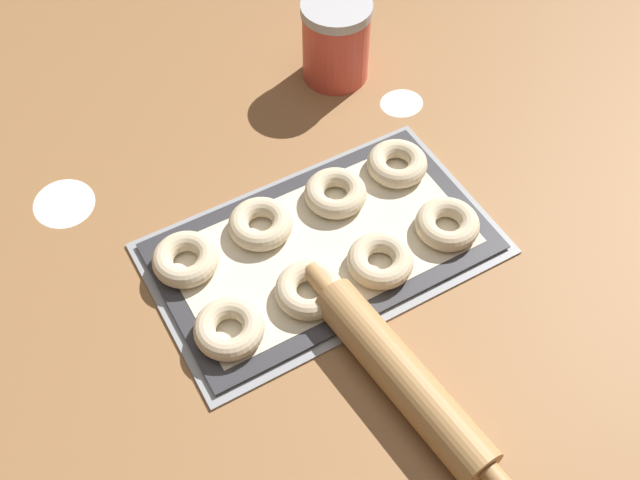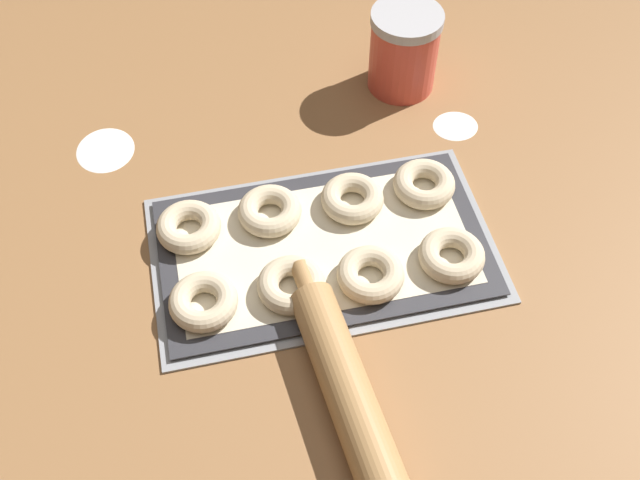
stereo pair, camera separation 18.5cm
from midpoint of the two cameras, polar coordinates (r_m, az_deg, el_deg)
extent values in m
plane|color=olive|center=(1.04, -4.29, -2.11)|extent=(2.80, 2.80, 0.00)
cube|color=#93969B|center=(1.04, -5.02, -1.32)|extent=(0.48, 0.29, 0.01)
cube|color=#333338|center=(1.04, -5.04, -1.15)|extent=(0.45, 0.26, 0.00)
cube|color=beige|center=(1.04, -5.04, -1.14)|extent=(0.41, 0.22, 0.00)
torus|color=beige|center=(0.97, -12.42, -7.32)|extent=(0.09, 0.09, 0.03)
torus|color=beige|center=(0.98, -6.19, -4.48)|extent=(0.09, 0.09, 0.03)
torus|color=beige|center=(1.00, -0.57, -2.23)|extent=(0.09, 0.09, 0.03)
torus|color=beige|center=(1.04, 4.80, 0.62)|extent=(0.09, 0.09, 0.03)
torus|color=beige|center=(1.04, -15.26, -2.05)|extent=(0.09, 0.09, 0.03)
torus|color=beige|center=(1.05, -9.55, 0.63)|extent=(0.09, 0.09, 0.03)
torus|color=beige|center=(1.08, -3.68, 3.03)|extent=(0.09, 0.09, 0.03)
torus|color=beige|center=(1.11, 1.23, 5.32)|extent=(0.09, 0.09, 0.03)
cylinder|color=#DB4C3D|center=(1.26, -3.08, 14.24)|extent=(0.11, 0.11, 0.12)
cylinder|color=#B2B2B7|center=(1.22, -3.23, 16.80)|extent=(0.11, 0.11, 0.02)
cylinder|color=#AD7F4C|center=(0.91, 0.52, -11.14)|extent=(0.09, 0.29, 0.06)
cylinder|color=#AD7F4C|center=(0.98, -5.26, -3.86)|extent=(0.03, 0.05, 0.03)
ellipsoid|color=white|center=(1.19, -23.23, 2.11)|extent=(0.09, 0.10, 0.00)
ellipsoid|color=white|center=(1.24, 2.02, 9.98)|extent=(0.07, 0.07, 0.00)
camera|label=1|loc=(0.09, -95.18, -6.87)|focal=42.00mm
camera|label=2|loc=(0.09, 84.82, 6.87)|focal=42.00mm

